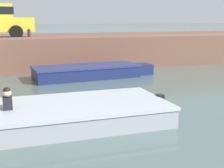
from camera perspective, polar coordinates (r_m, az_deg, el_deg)
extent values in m
plane|color=#4C605B|center=(8.47, -4.30, -4.95)|extent=(400.00, 400.00, 0.00)
cube|color=brown|center=(17.44, -13.09, 5.99)|extent=(60.00, 6.00, 1.59)
cube|color=brown|center=(14.53, -11.72, 8.28)|extent=(60.00, 0.24, 0.08)
cube|color=navy|center=(13.22, -4.70, 2.07)|extent=(4.42, 1.76, 0.46)
cube|color=navy|center=(14.27, 5.26, 2.76)|extent=(0.91, 0.89, 0.46)
cube|color=navy|center=(13.18, -4.72, 3.23)|extent=(4.48, 1.82, 0.08)
cube|color=brown|center=(13.09, -6.06, 2.71)|extent=(0.31, 1.39, 0.06)
cube|color=#93999E|center=(7.38, -11.79, -6.02)|extent=(5.65, 2.38, 0.42)
cube|color=#B1B7BD|center=(7.31, -11.87, -4.16)|extent=(5.72, 2.44, 0.08)
cube|color=brown|center=(7.39, -8.60, -4.67)|extent=(0.30, 1.99, 0.06)
cube|color=black|center=(8.18, 8.75, -3.42)|extent=(0.17, 0.20, 0.45)
cube|color=black|center=(7.24, -18.50, -4.01)|extent=(0.21, 0.33, 0.44)
sphere|color=beige|center=(7.17, -18.67, -1.54)|extent=(0.19, 0.19, 0.19)
sphere|color=black|center=(7.16, -18.69, -1.23)|extent=(0.17, 0.17, 0.17)
cylinder|color=black|center=(14.65, -17.13, 9.06)|extent=(0.60, 0.19, 0.60)
cylinder|color=black|center=(16.43, -17.40, 9.26)|extent=(0.60, 0.19, 0.60)
cylinder|color=#2D2B28|center=(14.56, -14.90, 8.67)|extent=(0.14, 0.14, 0.35)
sphere|color=#2D2B28|center=(14.55, -14.94, 9.44)|extent=(0.15, 0.15, 0.15)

